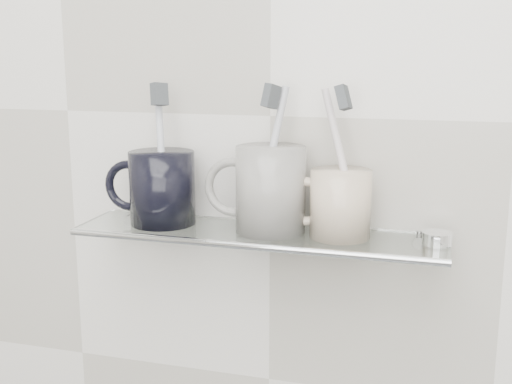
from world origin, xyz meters
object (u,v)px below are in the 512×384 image
(mug_left, at_px, (162,188))
(mug_right, at_px, (340,204))
(shelf_glass, at_px, (258,234))
(mug_center, at_px, (271,190))

(mug_left, relative_size, mug_right, 1.15)
(shelf_glass, relative_size, mug_right, 5.61)
(mug_left, relative_size, mug_center, 0.88)
(mug_center, xyz_separation_m, mug_right, (0.09, 0.00, -0.01))
(mug_center, bearing_deg, mug_right, -7.28)
(mug_left, distance_m, mug_right, 0.25)
(shelf_glass, height_order, mug_right, mug_right)
(mug_right, bearing_deg, mug_left, 177.44)
(shelf_glass, xyz_separation_m, mug_right, (0.11, 0.00, 0.05))
(mug_left, bearing_deg, mug_right, 4.02)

